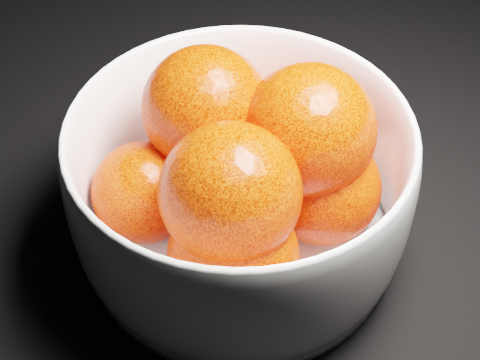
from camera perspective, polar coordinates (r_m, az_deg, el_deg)
name	(u,v)px	position (r m, az deg, el deg)	size (l,w,h in m)	color
bowl	(240,186)	(0.48, 0.00, -0.50)	(0.24, 0.24, 0.12)	white
orange_pile	(246,167)	(0.47, 0.56, 1.09)	(0.20, 0.19, 0.14)	#FF2F08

